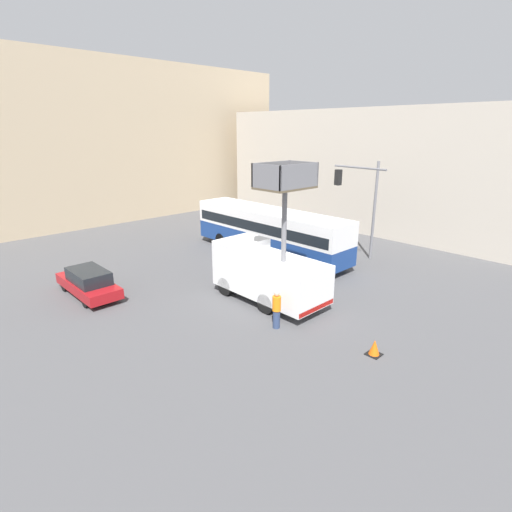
{
  "coord_description": "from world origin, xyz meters",
  "views": [
    {
      "loc": [
        -13.76,
        -14.09,
        8.44
      ],
      "look_at": [
        -0.23,
        0.07,
        2.19
      ],
      "focal_mm": 28.0,
      "sensor_mm": 36.0,
      "label": 1
    }
  ],
  "objects_px": {
    "city_bus": "(269,229)",
    "road_worker_near_truck": "(277,309)",
    "utility_truck": "(268,270)",
    "road_worker_directing": "(305,259)",
    "traffic_cone_near_truck": "(374,348)",
    "traffic_light_pole": "(363,196)",
    "parked_car_curbside": "(88,282)"
  },
  "relations": [
    {
      "from": "traffic_cone_near_truck",
      "to": "traffic_light_pole",
      "type": "bearing_deg",
      "value": 35.75
    },
    {
      "from": "utility_truck",
      "to": "road_worker_near_truck",
      "type": "bearing_deg",
      "value": -128.12
    },
    {
      "from": "traffic_cone_near_truck",
      "to": "parked_car_curbside",
      "type": "height_order",
      "value": "parked_car_curbside"
    },
    {
      "from": "road_worker_near_truck",
      "to": "traffic_cone_near_truck",
      "type": "height_order",
      "value": "road_worker_near_truck"
    },
    {
      "from": "traffic_light_pole",
      "to": "road_worker_directing",
      "type": "height_order",
      "value": "traffic_light_pole"
    },
    {
      "from": "utility_truck",
      "to": "city_bus",
      "type": "bearing_deg",
      "value": 44.12
    },
    {
      "from": "city_bus",
      "to": "traffic_light_pole",
      "type": "relative_size",
      "value": 1.92
    },
    {
      "from": "city_bus",
      "to": "road_worker_directing",
      "type": "xyz_separation_m",
      "value": [
        -1.08,
        -4.14,
        -0.95
      ]
    },
    {
      "from": "traffic_light_pole",
      "to": "road_worker_near_truck",
      "type": "height_order",
      "value": "traffic_light_pole"
    },
    {
      "from": "city_bus",
      "to": "road_worker_near_truck",
      "type": "xyz_separation_m",
      "value": [
        -7.43,
        -7.78,
        -0.96
      ]
    },
    {
      "from": "road_worker_near_truck",
      "to": "parked_car_curbside",
      "type": "height_order",
      "value": "road_worker_near_truck"
    },
    {
      "from": "traffic_light_pole",
      "to": "parked_car_curbside",
      "type": "distance_m",
      "value": 16.92
    },
    {
      "from": "utility_truck",
      "to": "parked_car_curbside",
      "type": "distance_m",
      "value": 9.5
    },
    {
      "from": "city_bus",
      "to": "traffic_cone_near_truck",
      "type": "relative_size",
      "value": 19.58
    },
    {
      "from": "traffic_light_pole",
      "to": "parked_car_curbside",
      "type": "xyz_separation_m",
      "value": [
        -15.07,
        6.77,
        -3.67
      ]
    },
    {
      "from": "road_worker_near_truck",
      "to": "traffic_cone_near_truck",
      "type": "xyz_separation_m",
      "value": [
        1.15,
        -4.18,
        -0.63
      ]
    },
    {
      "from": "utility_truck",
      "to": "road_worker_directing",
      "type": "relative_size",
      "value": 3.75
    },
    {
      "from": "road_worker_directing",
      "to": "parked_car_curbside",
      "type": "height_order",
      "value": "road_worker_directing"
    },
    {
      "from": "traffic_light_pole",
      "to": "traffic_cone_near_truck",
      "type": "bearing_deg",
      "value": -144.25
    },
    {
      "from": "city_bus",
      "to": "traffic_cone_near_truck",
      "type": "xyz_separation_m",
      "value": [
        -6.29,
        -11.96,
        -1.59
      ]
    },
    {
      "from": "utility_truck",
      "to": "traffic_light_pole",
      "type": "height_order",
      "value": "utility_truck"
    },
    {
      "from": "city_bus",
      "to": "road_worker_directing",
      "type": "distance_m",
      "value": 4.38
    },
    {
      "from": "road_worker_near_truck",
      "to": "parked_car_curbside",
      "type": "bearing_deg",
      "value": 131.62
    },
    {
      "from": "road_worker_near_truck",
      "to": "road_worker_directing",
      "type": "xyz_separation_m",
      "value": [
        6.35,
        3.64,
        0.01
      ]
    },
    {
      "from": "traffic_light_pole",
      "to": "road_worker_near_truck",
      "type": "bearing_deg",
      "value": -166.26
    },
    {
      "from": "road_worker_directing",
      "to": "city_bus",
      "type": "bearing_deg",
      "value": 122.26
    },
    {
      "from": "road_worker_directing",
      "to": "road_worker_near_truck",
      "type": "bearing_deg",
      "value": -103.31
    },
    {
      "from": "city_bus",
      "to": "road_worker_directing",
      "type": "bearing_deg",
      "value": 179.42
    },
    {
      "from": "road_worker_near_truck",
      "to": "road_worker_directing",
      "type": "bearing_deg",
      "value": 45.52
    },
    {
      "from": "road_worker_near_truck",
      "to": "road_worker_directing",
      "type": "height_order",
      "value": "road_worker_directing"
    },
    {
      "from": "utility_truck",
      "to": "city_bus",
      "type": "height_order",
      "value": "utility_truck"
    },
    {
      "from": "city_bus",
      "to": "traffic_light_pole",
      "type": "distance_m",
      "value": 6.56
    }
  ]
}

